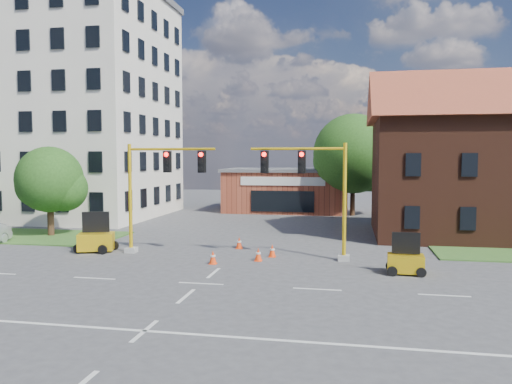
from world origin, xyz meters
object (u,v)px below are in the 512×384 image
trailer_east (406,262)px  pickup_white (439,227)px  signal_mast_east (313,186)px  trailer_west (96,240)px  signal_mast_west (157,185)px

trailer_east → pickup_white: trailer_east is taller
signal_mast_east → trailer_west: (-12.46, -0.11, -3.23)m
signal_mast_east → trailer_east: 6.14m
signal_mast_west → trailer_east: bearing=-10.7°
trailer_east → pickup_white: bearing=76.5°
signal_mast_west → trailer_west: (-3.74, -0.11, -3.23)m
signal_mast_west → signal_mast_east: 8.71m
signal_mast_east → trailer_west: signal_mast_east is taller
signal_mast_west → trailer_east: size_ratio=3.32×
signal_mast_east → trailer_east: bearing=-28.8°
signal_mast_west → signal_mast_east: same height
signal_mast_west → trailer_east: signal_mast_west is taller
signal_mast_west → pickup_white: size_ratio=1.25×
trailer_west → pickup_white: bearing=5.5°
trailer_west → signal_mast_east: bearing=-18.7°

